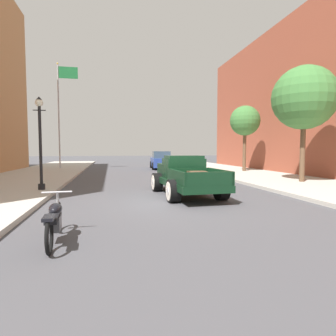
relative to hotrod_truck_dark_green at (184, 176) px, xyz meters
The scene contains 8 objects.
ground_plane 1.87m from the hotrod_truck_dark_green, 112.88° to the right, with size 140.00×140.00×0.00m, color #47474C.
hotrod_truck_dark_green is the anchor object (origin of this frame).
motorcycle_parked 6.60m from the hotrod_truck_dark_green, 127.59° to the right, with size 0.62×2.12×0.93m.
car_background_blue 15.07m from the hotrod_truck_dark_green, 83.62° to the left, with size 2.10×4.41×1.65m.
street_lamp_near 6.19m from the hotrod_truck_dark_green, 165.39° to the left, with size 0.50×0.32×3.85m.
flagpole 17.56m from the hotrod_truck_dark_green, 115.00° to the left, with size 1.74×0.16×9.16m.
street_tree_nearest 8.04m from the hotrod_truck_dark_green, 15.98° to the left, with size 3.25×3.25×5.95m.
street_tree_second 12.27m from the hotrod_truck_dark_green, 52.05° to the left, with size 2.31×2.31×5.04m.
Camera 1 is at (-2.24, -9.49, 1.84)m, focal length 30.21 mm.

